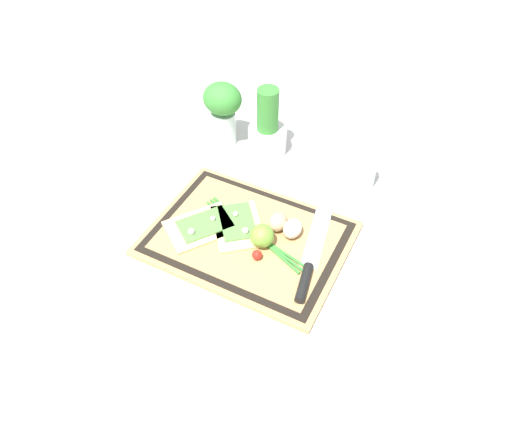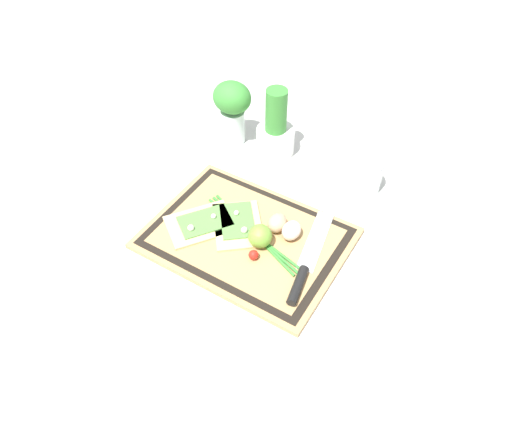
# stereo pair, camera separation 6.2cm
# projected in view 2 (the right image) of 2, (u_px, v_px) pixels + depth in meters

# --- Properties ---
(ground_plane) EXTENTS (6.00, 6.00, 0.00)m
(ground_plane) POSITION_uv_depth(u_px,v_px,m) (247.00, 240.00, 1.21)
(ground_plane) COLOR silver
(cutting_board) EXTENTS (0.47, 0.35, 0.02)m
(cutting_board) POSITION_uv_depth(u_px,v_px,m) (247.00, 238.00, 1.20)
(cutting_board) COLOR tan
(cutting_board) RESTS_ON ground_plane
(pizza_slice_near) EXTENTS (0.19, 0.20, 0.02)m
(pizza_slice_near) POSITION_uv_depth(u_px,v_px,m) (201.00, 223.00, 1.22)
(pizza_slice_near) COLOR #DBBC7F
(pizza_slice_near) RESTS_ON cutting_board
(pizza_slice_far) EXTENTS (0.19, 0.19, 0.02)m
(pizza_slice_far) POSITION_uv_depth(u_px,v_px,m) (238.00, 224.00, 1.22)
(pizza_slice_far) COLOR #DBBC7F
(pizza_slice_far) RESTS_ON cutting_board
(knife) EXTENTS (0.09, 0.29, 0.02)m
(knife) POSITION_uv_depth(u_px,v_px,m) (304.00, 270.00, 1.12)
(knife) COLOR silver
(knife) RESTS_ON cutting_board
(egg_brown) EXTENTS (0.04, 0.06, 0.04)m
(egg_brown) POSITION_uv_depth(u_px,v_px,m) (277.00, 223.00, 1.20)
(egg_brown) COLOR tan
(egg_brown) RESTS_ON cutting_board
(egg_pink) EXTENTS (0.04, 0.06, 0.04)m
(egg_pink) POSITION_uv_depth(u_px,v_px,m) (291.00, 231.00, 1.18)
(egg_pink) COLOR beige
(egg_pink) RESTS_ON cutting_board
(lime) EXTENTS (0.06, 0.06, 0.06)m
(lime) POSITION_uv_depth(u_px,v_px,m) (260.00, 236.00, 1.16)
(lime) COLOR #70A838
(lime) RESTS_ON cutting_board
(cherry_tomato_red) EXTENTS (0.02, 0.02, 0.02)m
(cherry_tomato_red) POSITION_uv_depth(u_px,v_px,m) (254.00, 255.00, 1.14)
(cherry_tomato_red) COLOR red
(cherry_tomato_red) RESTS_ON cutting_board
(scallion_bunch) EXTENTS (0.31, 0.13, 0.01)m
(scallion_bunch) POSITION_uv_depth(u_px,v_px,m) (253.00, 233.00, 1.20)
(scallion_bunch) COLOR #388433
(scallion_bunch) RESTS_ON cutting_board
(herb_pot) EXTENTS (0.11, 0.11, 0.20)m
(herb_pot) POSITION_uv_depth(u_px,v_px,m) (276.00, 132.00, 1.40)
(herb_pot) COLOR white
(herb_pot) RESTS_ON ground_plane
(sauce_jar) EXTENTS (0.08, 0.08, 0.09)m
(sauce_jar) POSITION_uv_depth(u_px,v_px,m) (366.00, 177.00, 1.31)
(sauce_jar) COLOR silver
(sauce_jar) RESTS_ON ground_plane
(herb_glass) EXTENTS (0.11, 0.10, 0.19)m
(herb_glass) POSITION_uv_depth(u_px,v_px,m) (232.00, 107.00, 1.40)
(herb_glass) COLOR silver
(herb_glass) RESTS_ON ground_plane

